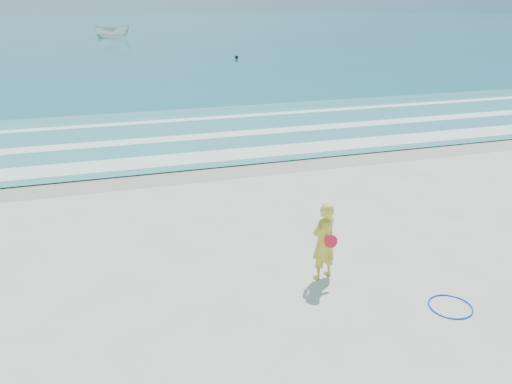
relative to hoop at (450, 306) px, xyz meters
name	(u,v)px	position (x,y,z in m)	size (l,w,h in m)	color
ground	(298,322)	(-2.95, 0.41, -0.01)	(400.00, 400.00, 0.00)	silver
wet_sand	(200,170)	(-2.95, 9.41, -0.01)	(400.00, 2.40, 0.00)	#B2A893
ocean	(109,27)	(-2.95, 105.41, 0.01)	(400.00, 190.00, 0.04)	#19727F
shallow	(177,134)	(-2.95, 14.41, 0.03)	(400.00, 10.00, 0.01)	#59B7AD
foam_near	(193,158)	(-2.95, 10.71, 0.04)	(400.00, 1.40, 0.01)	white
foam_mid	(180,138)	(-2.95, 13.61, 0.04)	(400.00, 0.90, 0.01)	white
foam_far	(169,121)	(-2.95, 16.91, 0.04)	(400.00, 0.60, 0.01)	white
hoop	(450,306)	(0.00, 0.00, 0.00)	(0.82, 0.82, 0.03)	blue
boat	(113,31)	(-3.25, 73.31, 0.99)	(1.89, 5.02, 1.94)	silver
buoy	(237,57)	(6.98, 41.29, 0.20)	(0.34, 0.34, 0.34)	black
woman	(324,241)	(-1.88, 1.74, 0.82)	(0.71, 0.59, 1.67)	gold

